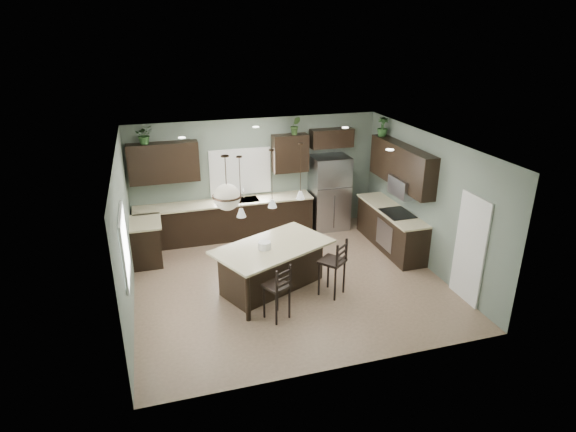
# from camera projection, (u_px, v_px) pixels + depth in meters

# --- Properties ---
(ground) EXTENTS (6.00, 6.00, 0.00)m
(ground) POSITION_uv_depth(u_px,v_px,m) (289.00, 281.00, 9.71)
(ground) COLOR #9E8466
(ground) RESTS_ON ground
(pantry_door) EXTENTS (0.04, 0.82, 2.04)m
(pantry_door) POSITION_uv_depth(u_px,v_px,m) (470.00, 249.00, 8.74)
(pantry_door) COLOR white
(pantry_door) RESTS_ON ground
(window_back) EXTENTS (1.35, 0.02, 1.00)m
(window_back) POSITION_uv_depth(u_px,v_px,m) (240.00, 172.00, 11.46)
(window_back) COLOR white
(window_back) RESTS_ON room_shell
(window_left) EXTENTS (0.02, 1.10, 1.00)m
(window_left) POSITION_uv_depth(u_px,v_px,m) (123.00, 246.00, 7.64)
(window_left) COLOR white
(window_left) RESTS_ON room_shell
(left_return_cabs) EXTENTS (0.60, 0.90, 0.90)m
(left_return_cabs) POSITION_uv_depth(u_px,v_px,m) (146.00, 243.00, 10.35)
(left_return_cabs) COLOR black
(left_return_cabs) RESTS_ON ground
(left_return_countertop) EXTENTS (0.66, 0.96, 0.04)m
(left_return_countertop) POSITION_uv_depth(u_px,v_px,m) (145.00, 222.00, 10.18)
(left_return_countertop) COLOR beige
(left_return_countertop) RESTS_ON left_return_cabs
(back_lower_cabs) EXTENTS (4.20, 0.60, 0.90)m
(back_lower_cabs) POSITION_uv_depth(u_px,v_px,m) (226.00, 221.00, 11.50)
(back_lower_cabs) COLOR black
(back_lower_cabs) RESTS_ON ground
(back_countertop) EXTENTS (4.20, 0.66, 0.04)m
(back_countertop) POSITION_uv_depth(u_px,v_px,m) (225.00, 202.00, 11.31)
(back_countertop) COLOR beige
(back_countertop) RESTS_ON back_lower_cabs
(sink_inset) EXTENTS (0.70, 0.45, 0.01)m
(sink_inset) POSITION_uv_depth(u_px,v_px,m) (244.00, 200.00, 11.42)
(sink_inset) COLOR gray
(sink_inset) RESTS_ON back_countertop
(faucet) EXTENTS (0.02, 0.02, 0.28)m
(faucet) POSITION_uv_depth(u_px,v_px,m) (244.00, 195.00, 11.34)
(faucet) COLOR silver
(faucet) RESTS_ON back_countertop
(back_upper_left) EXTENTS (1.55, 0.34, 0.90)m
(back_upper_left) POSITION_uv_depth(u_px,v_px,m) (164.00, 163.00, 10.72)
(back_upper_left) COLOR black
(back_upper_left) RESTS_ON room_shell
(back_upper_right) EXTENTS (0.85, 0.34, 0.90)m
(back_upper_right) POSITION_uv_depth(u_px,v_px,m) (290.00, 153.00, 11.49)
(back_upper_right) COLOR black
(back_upper_right) RESTS_ON room_shell
(fridge_header) EXTENTS (1.05, 0.34, 0.45)m
(fridge_header) POSITION_uv_depth(u_px,v_px,m) (332.00, 138.00, 11.66)
(fridge_header) COLOR black
(fridge_header) RESTS_ON room_shell
(right_lower_cabs) EXTENTS (0.60, 2.35, 0.90)m
(right_lower_cabs) POSITION_uv_depth(u_px,v_px,m) (391.00, 229.00, 11.03)
(right_lower_cabs) COLOR black
(right_lower_cabs) RESTS_ON ground
(right_countertop) EXTENTS (0.66, 2.35, 0.04)m
(right_countertop) POSITION_uv_depth(u_px,v_px,m) (391.00, 210.00, 10.85)
(right_countertop) COLOR beige
(right_countertop) RESTS_ON right_lower_cabs
(cooktop) EXTENTS (0.58, 0.75, 0.02)m
(cooktop) POSITION_uv_depth(u_px,v_px,m) (397.00, 213.00, 10.60)
(cooktop) COLOR black
(cooktop) RESTS_ON right_countertop
(wall_oven_front) EXTENTS (0.01, 0.72, 0.60)m
(wall_oven_front) POSITION_uv_depth(u_px,v_px,m) (384.00, 235.00, 10.71)
(wall_oven_front) COLOR gray
(wall_oven_front) RESTS_ON right_lower_cabs
(right_upper_cabs) EXTENTS (0.34, 2.35, 0.90)m
(right_upper_cabs) POSITION_uv_depth(u_px,v_px,m) (401.00, 165.00, 10.51)
(right_upper_cabs) COLOR black
(right_upper_cabs) RESTS_ON room_shell
(microwave) EXTENTS (0.40, 0.75, 0.40)m
(microwave) POSITION_uv_depth(u_px,v_px,m) (404.00, 187.00, 10.40)
(microwave) COLOR gray
(microwave) RESTS_ON right_upper_cabs
(refrigerator) EXTENTS (0.90, 0.74, 1.85)m
(refrigerator) POSITION_uv_depth(u_px,v_px,m) (329.00, 193.00, 11.95)
(refrigerator) COLOR #999AA2
(refrigerator) RESTS_ON ground
(kitchen_island) EXTENTS (2.51, 2.05, 0.92)m
(kitchen_island) POSITION_uv_depth(u_px,v_px,m) (273.00, 267.00, 9.27)
(kitchen_island) COLOR black
(kitchen_island) RESTS_ON ground
(serving_dish) EXTENTS (0.24, 0.24, 0.14)m
(serving_dish) POSITION_uv_depth(u_px,v_px,m) (264.00, 245.00, 8.95)
(serving_dish) COLOR white
(serving_dish) RESTS_ON kitchen_island
(bar_stool_left) EXTENTS (0.53, 0.53, 1.06)m
(bar_stool_left) POSITION_uv_depth(u_px,v_px,m) (277.00, 292.00, 8.31)
(bar_stool_left) COLOR black
(bar_stool_left) RESTS_ON ground
(bar_stool_right) EXTENTS (0.60, 0.60, 1.15)m
(bar_stool_right) POSITION_uv_depth(u_px,v_px,m) (332.00, 267.00, 9.04)
(bar_stool_right) COLOR black
(bar_stool_right) RESTS_ON ground
(pendant_left) EXTENTS (0.17, 0.17, 1.10)m
(pendant_left) POSITION_uv_depth(u_px,v_px,m) (240.00, 187.00, 8.18)
(pendant_left) COLOR white
(pendant_left) RESTS_ON room_shell
(pendant_center) EXTENTS (0.17, 0.17, 1.10)m
(pendant_center) POSITION_uv_depth(u_px,v_px,m) (272.00, 179.00, 8.61)
(pendant_center) COLOR silver
(pendant_center) RESTS_ON room_shell
(pendant_right) EXTENTS (0.17, 0.17, 1.10)m
(pendant_right) POSITION_uv_depth(u_px,v_px,m) (301.00, 171.00, 9.03)
(pendant_right) COLOR white
(pendant_right) RESTS_ON room_shell
(chandelier) EXTENTS (0.51, 0.51, 0.98)m
(chandelier) POSITION_uv_depth(u_px,v_px,m) (226.00, 183.00, 8.19)
(chandelier) COLOR beige
(chandelier) RESTS_ON room_shell
(plant_back_left) EXTENTS (0.39, 0.35, 0.42)m
(plant_back_left) POSITION_uv_depth(u_px,v_px,m) (144.00, 135.00, 10.35)
(plant_back_left) COLOR #254A20
(plant_back_left) RESTS_ON back_upper_left
(plant_back_right) EXTENTS (0.27, 0.23, 0.43)m
(plant_back_right) POSITION_uv_depth(u_px,v_px,m) (295.00, 126.00, 11.25)
(plant_back_right) COLOR #345224
(plant_back_right) RESTS_ON back_upper_right
(plant_right_wall) EXTENTS (0.31, 0.31, 0.44)m
(plant_right_wall) POSITION_uv_depth(u_px,v_px,m) (383.00, 127.00, 11.09)
(plant_right_wall) COLOR #285224
(plant_right_wall) RESTS_ON right_upper_cabs
(room_shell) EXTENTS (6.00, 6.00, 6.00)m
(room_shell) POSITION_uv_depth(u_px,v_px,m) (289.00, 202.00, 9.08)
(room_shell) COLOR slate
(room_shell) RESTS_ON ground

